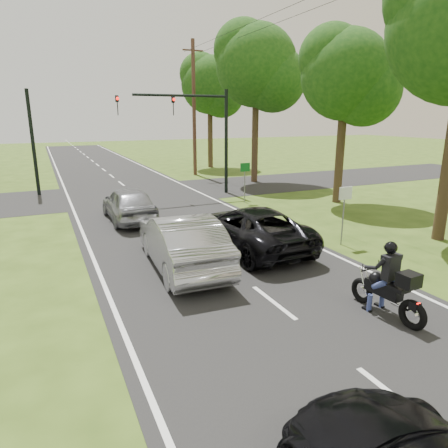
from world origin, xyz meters
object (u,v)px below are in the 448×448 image
Objects in this scene: silver_sedan at (182,242)px; motorcycle_rider at (390,287)px; sign_green at (245,173)px; sign_white at (345,202)px; traffic_signal at (196,123)px; utility_pole_far at (194,108)px; silver_suv at (129,203)px; dark_suv at (251,228)px.

motorcycle_rider is at bearing 127.70° from silver_sedan.
sign_white is at bearing -91.43° from sign_green.
utility_pole_far reaches higher than traffic_signal.
traffic_signal is (4.91, 4.34, 3.36)m from silver_suv.
sign_green reaches higher than dark_suv.
motorcycle_rider is 5.94m from silver_sedan.
traffic_signal reaches higher than silver_sedan.
silver_sedan is 2.37× the size of sign_green.
silver_sedan is 0.79× the size of traffic_signal.
traffic_signal is 8.55m from utility_pole_far.
silver_suv is 15.21m from utility_pole_far.
silver_suv reaches higher than dark_suv.
motorcycle_rider is 0.33× the size of traffic_signal.
motorcycle_rider is at bearing -99.92° from utility_pole_far.
utility_pole_far reaches higher than dark_suv.
traffic_signal is 3.00× the size of sign_white.
motorcycle_rider is at bearing -102.65° from sign_green.
dark_suv is 19.10m from utility_pole_far.
utility_pole_far reaches higher than silver_sedan.
silver_sedan is at bearing -111.74° from utility_pole_far.
silver_sedan reaches higher than dark_suv.
sign_white is (-1.50, -19.02, -3.49)m from utility_pole_far.
motorcycle_rider is at bearing -94.66° from traffic_signal.
traffic_signal is 0.64× the size of utility_pole_far.
motorcycle_rider is 0.40× the size of dark_suv.
silver_sedan is (-3.35, 4.90, 0.13)m from motorcycle_rider.
traffic_signal is at bearing -109.68° from utility_pole_far.
motorcycle_rider is 5.43m from sign_white.
dark_suv is (-0.56, 5.69, 0.04)m from motorcycle_rider.
dark_suv is at bearing -104.64° from utility_pole_far.
sign_green is at bearing -125.20° from silver_sedan.
silver_sedan is at bearing 177.75° from sign_white.
utility_pole_far is (7.77, 12.34, 4.30)m from silver_suv.
sign_white is at bearing 56.84° from motorcycle_rider.
traffic_signal is (1.84, 10.00, 3.38)m from dark_suv.
dark_suv is 0.84× the size of traffic_signal.
silver_suv is 2.12× the size of sign_green.
motorcycle_rider reaches higher than dark_suv.
silver_suv is 9.20m from sign_white.
traffic_signal reaches higher than sign_white.
silver_suv is (-3.63, 11.35, 0.06)m from motorcycle_rider.
motorcycle_rider is 13.01m from sign_green.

